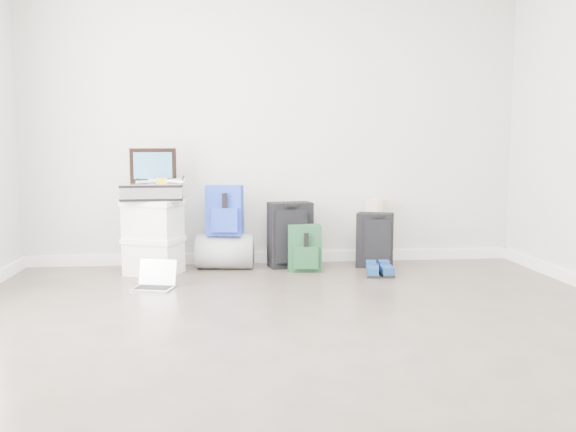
{
  "coord_description": "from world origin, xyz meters",
  "views": [
    {
      "loc": [
        -0.44,
        -3.08,
        1.08
      ],
      "look_at": [
        0.07,
        1.9,
        0.5
      ],
      "focal_mm": 38.0,
      "sensor_mm": 36.0,
      "label": 1
    }
  ],
  "objects": [
    {
      "name": "rolled_rug",
      "position": [
        0.93,
        2.37,
        0.3
      ],
      "size": [
        0.19,
        0.19,
        0.59
      ],
      "primitive_type": "cylinder",
      "color": "tan",
      "rests_on": "ground"
    },
    {
      "name": "drone",
      "position": [
        -0.98,
        2.07,
        0.79
      ],
      "size": [
        0.4,
        0.4,
        0.05
      ],
      "rotation": [
        0.0,
        0.0,
        0.04
      ],
      "color": "gold",
      "rests_on": "briefcase"
    },
    {
      "name": "shoes",
      "position": [
        0.83,
        1.83,
        0.04
      ],
      "size": [
        0.25,
        0.27,
        0.08
      ],
      "rotation": [
        0.0,
        0.0,
        -0.17
      ],
      "color": "black",
      "rests_on": "ground"
    },
    {
      "name": "painting",
      "position": [
        -1.06,
        2.18,
        0.91
      ],
      "size": [
        0.38,
        0.12,
        0.29
      ],
      "rotation": [
        0.0,
        0.0,
        0.24
      ],
      "color": "black",
      "rests_on": "briefcase"
    },
    {
      "name": "laptop",
      "position": [
        -0.99,
        1.55,
        0.05
      ],
      "size": [
        0.34,
        0.28,
        0.21
      ],
      "rotation": [
        0.0,
        0.0,
        -0.27
      ],
      "color": "#B9B9BE",
      "rests_on": "ground"
    },
    {
      "name": "ground",
      "position": [
        0.0,
        0.0,
        0.0
      ],
      "size": [
        5.0,
        5.0,
        0.0
      ],
      "primitive_type": "plane",
      "color": "#3D322C",
      "rests_on": "ground"
    },
    {
      "name": "green_backpack",
      "position": [
        0.23,
        2.08,
        0.19
      ],
      "size": [
        0.3,
        0.22,
        0.4
      ],
      "rotation": [
        0.0,
        0.0,
        -0.06
      ],
      "color": "#163D24",
      "rests_on": "ground"
    },
    {
      "name": "briefcase",
      "position": [
        -1.06,
        2.09,
        0.7
      ],
      "size": [
        0.51,
        0.39,
        0.14
      ],
      "primitive_type": "cube",
      "rotation": [
        0.0,
        0.0,
        0.05
      ],
      "color": "#B2B2B7",
      "rests_on": "boxes_stack"
    },
    {
      "name": "blue_backpack",
      "position": [
        -0.46,
        2.22,
        0.51
      ],
      "size": [
        0.34,
        0.27,
        0.43
      ],
      "rotation": [
        0.0,
        0.0,
        -0.16
      ],
      "color": "#181F9C",
      "rests_on": "duffel_bag"
    },
    {
      "name": "large_suitcase",
      "position": [
        0.12,
        2.27,
        0.29
      ],
      "size": [
        0.41,
        0.3,
        0.58
      ],
      "rotation": [
        0.0,
        0.0,
        0.18
      ],
      "color": "black",
      "rests_on": "ground"
    },
    {
      "name": "carry_on",
      "position": [
        0.87,
        2.17,
        0.24
      ],
      "size": [
        0.35,
        0.3,
        0.49
      ],
      "rotation": [
        0.0,
        0.0,
        -0.39
      ],
      "color": "black",
      "rests_on": "ground"
    },
    {
      "name": "duffel_bag",
      "position": [
        -0.46,
        2.25,
        0.15
      ],
      "size": [
        0.53,
        0.36,
        0.31
      ],
      "primitive_type": "cylinder",
      "rotation": [
        0.0,
        1.57,
        -0.12
      ],
      "color": "gray",
      "rests_on": "ground"
    },
    {
      "name": "room_envelope",
      "position": [
        0.0,
        0.02,
        1.72
      ],
      "size": [
        4.52,
        5.02,
        2.71
      ],
      "color": "beige",
      "rests_on": "ground"
    },
    {
      "name": "boxes_stack",
      "position": [
        -1.06,
        2.09,
        0.32
      ],
      "size": [
        0.54,
        0.49,
        0.63
      ],
      "rotation": [
        0.0,
        0.0,
        -0.37
      ],
      "color": "white",
      "rests_on": "ground"
    }
  ]
}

